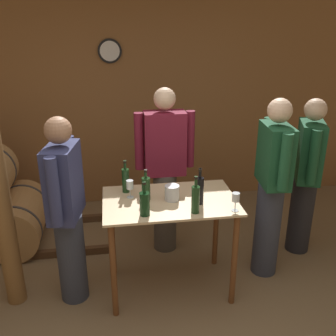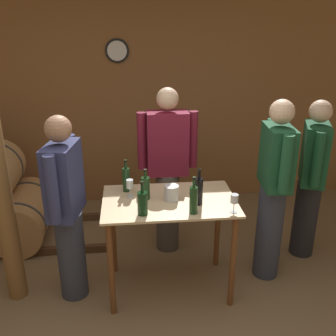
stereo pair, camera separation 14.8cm
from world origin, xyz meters
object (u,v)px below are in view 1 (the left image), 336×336
at_px(wine_bottle_center, 146,188).
at_px(wine_glass_near_left, 130,185).
at_px(wine_glass_near_center, 236,198).
at_px(person_visitor_near_door, 165,169).
at_px(wine_bottle_far_left, 126,180).
at_px(wine_bottle_left, 145,203).
at_px(ice_bucket, 172,193).
at_px(person_visitor_with_scarf, 306,175).
at_px(person_host, 67,210).
at_px(wine_bottle_far_right, 200,190).
at_px(person_visitor_bearded, 272,187).
at_px(wine_bottle_right, 196,199).

distance_m(wine_bottle_center, wine_glass_near_left, 0.14).
distance_m(wine_glass_near_left, wine_glass_near_center, 0.89).
distance_m(wine_glass_near_center, person_visitor_near_door, 1.03).
bearing_deg(wine_bottle_far_left, wine_glass_near_center, -29.97).
distance_m(wine_bottle_left, wine_bottle_center, 0.28).
distance_m(ice_bucket, person_visitor_with_scarf, 1.49).
distance_m(wine_bottle_center, person_host, 0.67).
relative_size(wine_bottle_far_right, person_visitor_bearded, 0.18).
relative_size(wine_bottle_center, person_visitor_bearded, 0.16).
bearing_deg(wine_bottle_right, person_host, 166.34).
height_order(person_visitor_with_scarf, person_visitor_bearded, person_visitor_bearded).
height_order(wine_bottle_left, wine_glass_near_center, wine_bottle_left).
xyz_separation_m(person_visitor_with_scarf, person_visitor_near_door, (-1.39, 0.24, 0.05)).
distance_m(wine_bottle_right, ice_bucket, 0.30).
xyz_separation_m(ice_bucket, person_visitor_bearded, (0.93, 0.11, -0.05)).
bearing_deg(ice_bucket, person_visitor_with_scarf, 16.46).
height_order(wine_bottle_left, person_visitor_bearded, person_visitor_bearded).
distance_m(wine_bottle_far_right, person_visitor_near_door, 0.79).
xyz_separation_m(wine_bottle_far_right, wine_glass_near_left, (-0.56, 0.20, -0.01)).
height_order(wine_bottle_far_right, ice_bucket, wine_bottle_far_right).
xyz_separation_m(wine_bottle_far_left, ice_bucket, (0.38, -0.22, -0.05)).
distance_m(wine_bottle_right, person_visitor_bearded, 0.87).
xyz_separation_m(wine_bottle_left, wine_glass_near_center, (0.72, -0.04, 0.01)).
xyz_separation_m(wine_bottle_left, person_visitor_bearded, (1.18, 0.34, -0.09)).
relative_size(wine_glass_near_center, ice_bucket, 1.19).
relative_size(wine_bottle_right, wine_glass_near_left, 1.97).
relative_size(wine_bottle_right, ice_bucket, 2.38).
xyz_separation_m(wine_glass_near_left, ice_bucket, (0.35, -0.10, -0.05)).
height_order(wine_bottle_right, wine_bottle_far_right, same).
xyz_separation_m(wine_bottle_center, person_visitor_near_door, (0.25, 0.62, -0.09)).
bearing_deg(ice_bucket, person_visitor_bearded, 6.55).
relative_size(wine_bottle_far_left, wine_glass_near_left, 1.87).
relative_size(wine_glass_near_left, person_host, 0.10).
bearing_deg(person_host, wine_glass_near_center, -11.16).
height_order(wine_bottle_far_right, person_host, person_host).
height_order(wine_bottle_far_right, person_visitor_near_door, person_visitor_near_door).
distance_m(wine_bottle_far_left, wine_bottle_far_right, 0.67).
height_order(wine_bottle_left, person_host, person_host).
relative_size(wine_glass_near_left, ice_bucket, 1.21).
xyz_separation_m(wine_glass_near_center, person_host, (-1.34, 0.26, -0.14)).
height_order(wine_glass_near_center, person_visitor_with_scarf, person_visitor_with_scarf).
relative_size(wine_bottle_right, person_visitor_with_scarf, 0.19).
xyz_separation_m(wine_bottle_far_left, person_visitor_near_door, (0.41, 0.45, -0.10)).
distance_m(wine_bottle_far_left, wine_bottle_center, 0.24).
distance_m(wine_bottle_far_right, person_visitor_bearded, 0.75).
distance_m(wine_bottle_far_left, person_visitor_near_door, 0.61).
bearing_deg(wine_bottle_center, person_visitor_near_door, 68.18).
bearing_deg(wine_glass_near_left, wine_glass_near_center, -24.33).
relative_size(wine_glass_near_left, person_visitor_bearded, 0.09).
distance_m(wine_glass_near_center, person_visitor_bearded, 0.60).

